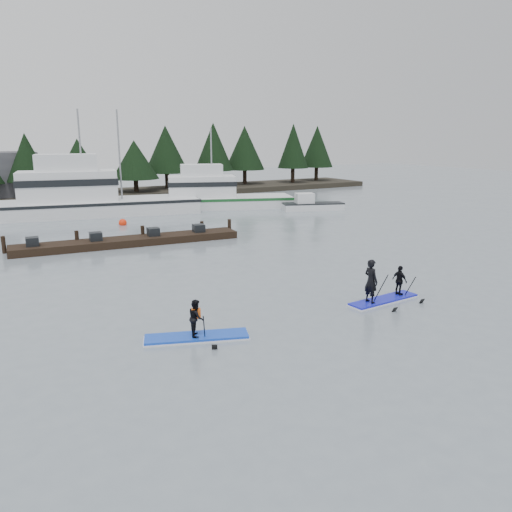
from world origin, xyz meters
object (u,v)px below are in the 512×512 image
fishing_boat_large (89,206)px  paddleboard_solo (196,327)px  fishing_boat_medium (215,202)px  paddleboard_duo (382,286)px  floating_dock (130,241)px

fishing_boat_large → paddleboard_solo: bearing=-85.0°
fishing_boat_medium → fishing_boat_large: bearing=-168.1°
fishing_boat_large → paddleboard_duo: fishing_boat_large is taller
fishing_boat_large → paddleboard_duo: size_ratio=5.39×
paddleboard_duo → paddleboard_solo: bearing=174.8°
floating_dock → paddleboard_duo: size_ratio=4.14×
fishing_boat_medium → paddleboard_duo: size_ratio=4.23×
floating_dock → paddleboard_duo: (5.79, -15.91, 0.44)m
fishing_boat_large → paddleboard_duo: (5.34, -29.67, -0.07)m
fishing_boat_medium → paddleboard_solo: bearing=-97.0°
paddleboard_solo → paddleboard_duo: paddleboard_duo is taller
fishing_boat_medium → paddleboard_duo: fishing_boat_medium is taller
floating_dock → paddleboard_duo: bearing=-65.5°
fishing_boat_medium → paddleboard_duo: (-5.86, -28.21, 0.10)m
paddleboard_duo → fishing_boat_large: bearing=96.6°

